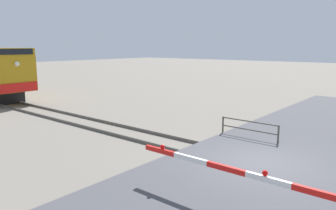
% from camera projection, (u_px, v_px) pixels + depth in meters
% --- Properties ---
extents(ground_plane, '(160.00, 160.00, 0.00)m').
position_uv_depth(ground_plane, '(262.00, 166.00, 11.61)').
color(ground_plane, slate).
extents(rail_track_left, '(0.08, 80.00, 0.15)m').
position_uv_depth(rail_track_left, '(253.00, 170.00, 11.06)').
color(rail_track_left, '#59544C').
rests_on(rail_track_left, ground_plane).
extents(rail_track_right, '(0.08, 80.00, 0.15)m').
position_uv_depth(rail_track_right, '(270.00, 159.00, 12.14)').
color(rail_track_right, '#59544C').
rests_on(rail_track_right, ground_plane).
extents(road_surface, '(36.00, 6.24, 0.17)m').
position_uv_depth(road_surface, '(262.00, 164.00, 11.60)').
color(road_surface, '#47474C').
rests_on(road_surface, ground_plane).
extents(crossing_gate, '(0.36, 6.30, 1.39)m').
position_uv_depth(crossing_gate, '(314.00, 206.00, 6.96)').
color(crossing_gate, silver).
rests_on(crossing_gate, ground_plane).
extents(guard_railing, '(0.08, 2.78, 0.95)m').
position_uv_depth(guard_railing, '(249.00, 128.00, 14.64)').
color(guard_railing, '#4C4742').
rests_on(guard_railing, ground_plane).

